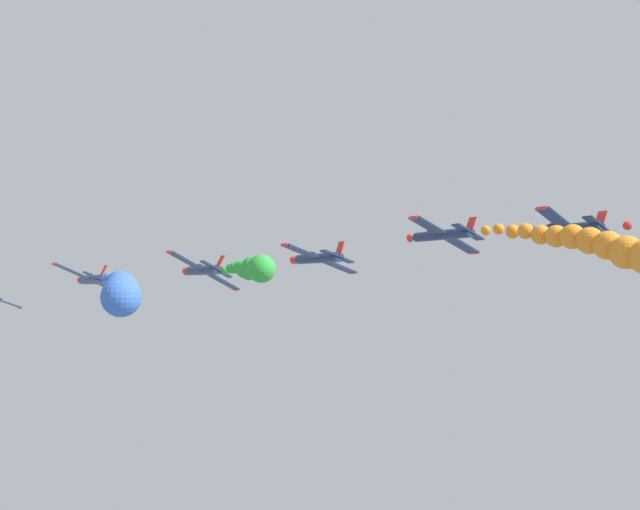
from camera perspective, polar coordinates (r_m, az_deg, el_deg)
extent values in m
cylinder|color=red|center=(91.69, -23.80, -4.04)|extent=(0.47, 1.40, 0.47)
cylinder|color=navy|center=(84.67, -18.57, -1.97)|extent=(1.45, 9.00, 1.45)
cone|color=red|center=(89.66, -19.25, -1.98)|extent=(1.38, 1.20, 1.38)
cube|color=navy|center=(84.27, -18.54, -2.03)|extent=(8.47, 1.90, 3.93)
cylinder|color=red|center=(83.51, -21.34, -0.69)|extent=(0.48, 1.40, 0.48)
cylinder|color=red|center=(85.26, -15.79, -3.33)|extent=(0.48, 1.40, 0.48)
cube|color=navy|center=(80.77, -17.95, -1.93)|extent=(3.54, 1.20, 1.72)
cube|color=red|center=(80.76, -17.67, -1.34)|extent=(0.78, 1.10, 1.52)
ellipsoid|color=black|center=(86.47, -18.68, -1.67)|extent=(1.02, 2.20, 0.97)
sphere|color=blue|center=(77.83, -17.59, -1.91)|extent=(0.86, 0.86, 0.86)
sphere|color=blue|center=(75.89, -17.27, -1.87)|extent=(1.22, 1.22, 1.22)
sphere|color=blue|center=(73.98, -16.87, -2.05)|extent=(1.39, 1.39, 1.39)
sphere|color=blue|center=(71.95, -16.87, -2.09)|extent=(1.63, 1.63, 1.63)
sphere|color=blue|center=(70.01, -16.55, -2.10)|extent=(1.83, 1.83, 1.83)
sphere|color=blue|center=(67.99, -16.48, -2.12)|extent=(2.05, 2.05, 2.05)
sphere|color=blue|center=(66.00, -16.31, -2.39)|extent=(2.03, 2.03, 2.03)
sphere|color=blue|center=(63.96, -16.29, -2.37)|extent=(2.23, 2.23, 2.23)
sphere|color=blue|center=(61.93, -16.26, -2.61)|extent=(2.43, 2.43, 2.43)
sphere|color=blue|center=(59.88, -16.27, -2.73)|extent=(2.82, 2.82, 2.82)
sphere|color=blue|center=(57.82, -16.34, -2.94)|extent=(2.87, 2.87, 2.87)
sphere|color=blue|center=(55.80, -16.31, -3.40)|extent=(3.17, 3.17, 3.17)
cylinder|color=navy|center=(80.41, -9.76, -1.27)|extent=(1.48, 9.00, 1.48)
cone|color=red|center=(85.20, -10.99, -1.32)|extent=(1.41, 1.20, 1.41)
cube|color=navy|center=(80.02, -9.69, -1.33)|extent=(8.24, 1.90, 4.41)
cylinder|color=red|center=(78.72, -12.45, 0.26)|extent=(0.49, 1.40, 0.49)
cylinder|color=red|center=(81.56, -7.02, -2.86)|extent=(0.49, 1.40, 0.49)
cube|color=navy|center=(76.70, -8.68, -1.19)|extent=(3.45, 1.20, 1.91)
cube|color=red|center=(76.79, -8.35, -0.59)|extent=(0.86, 1.10, 1.48)
ellipsoid|color=black|center=(82.19, -10.06, -0.98)|extent=(1.03, 2.20, 0.99)
sphere|color=green|center=(74.20, -7.91, -1.31)|extent=(0.90, 0.90, 0.90)
sphere|color=green|center=(72.62, -7.43, -1.11)|extent=(1.16, 1.16, 1.16)
sphere|color=green|center=(70.95, -7.11, -1.04)|extent=(1.22, 1.22, 1.22)
sphere|color=green|center=(69.35, -6.63, -1.06)|extent=(1.57, 1.57, 1.57)
sphere|color=green|center=(67.66, -6.31, -1.18)|extent=(1.82, 1.82, 1.82)
sphere|color=green|center=(65.99, -5.94, -1.26)|extent=(1.98, 1.98, 1.98)
sphere|color=green|center=(64.28, -5.64, -1.02)|extent=(2.15, 2.15, 2.15)
sphere|color=green|center=(62.64, -5.17, -1.19)|extent=(2.26, 2.26, 2.26)
sphere|color=green|center=(60.89, -4.92, -1.14)|extent=(2.56, 2.56, 2.56)
cylinder|color=navy|center=(75.98, -0.16, -0.27)|extent=(1.39, 9.00, 1.39)
cone|color=red|center=(80.41, -2.01, -0.39)|extent=(1.32, 1.20, 1.32)
cube|color=navy|center=(75.61, -0.03, -0.34)|extent=(8.78, 1.90, 3.09)
cylinder|color=red|center=(73.56, -2.95, 0.86)|extent=(0.46, 1.40, 0.46)
cylinder|color=red|center=(77.89, 2.74, -1.47)|extent=(0.46, 1.40, 0.46)
cube|color=navy|center=(72.57, 1.46, -0.14)|extent=(3.66, 1.20, 1.38)
cube|color=red|center=(72.68, 1.69, 0.55)|extent=(0.64, 1.10, 1.56)
ellipsoid|color=black|center=(77.63, -0.73, 0.03)|extent=(0.98, 2.20, 0.92)
cylinder|color=navy|center=(75.85, 10.22, 1.67)|extent=(1.44, 9.00, 1.44)
cone|color=red|center=(79.76, 7.82, 1.45)|extent=(1.37, 1.20, 1.37)
cube|color=navy|center=(75.51, 10.39, 1.62)|extent=(8.56, 1.90, 3.70)
cylinder|color=red|center=(72.95, 7.87, 3.13)|extent=(0.47, 1.40, 0.47)
cylinder|color=red|center=(78.27, 12.75, 0.20)|extent=(0.47, 1.40, 0.47)
cube|color=navy|center=(72.90, 12.29, 1.89)|extent=(3.58, 1.20, 1.63)
cube|color=red|center=(73.13, 12.54, 2.54)|extent=(0.74, 1.10, 1.53)
ellipsoid|color=black|center=(77.37, 9.45, 1.92)|extent=(1.01, 2.20, 0.95)
sphere|color=orange|center=(70.86, 13.70, 2.01)|extent=(1.02, 1.02, 1.02)
sphere|color=orange|center=(69.70, 14.72, 2.11)|extent=(1.10, 1.10, 1.10)
sphere|color=orange|center=(68.60, 15.82, 1.90)|extent=(1.39, 1.39, 1.39)
sphere|color=orange|center=(67.38, 16.82, 1.92)|extent=(1.51, 1.51, 1.51)
sphere|color=orange|center=(66.32, 18.00, 1.62)|extent=(1.84, 1.84, 1.84)
sphere|color=orange|center=(65.26, 19.17, 1.49)|extent=(2.04, 2.04, 2.04)
sphere|color=orange|center=(64.23, 20.38, 1.45)|extent=(2.23, 2.23, 2.23)
sphere|color=orange|center=(63.22, 21.64, 1.13)|extent=(2.36, 2.36, 2.36)
sphere|color=orange|center=(62.24, 22.93, 0.76)|extent=(2.46, 2.46, 2.46)
sphere|color=orange|center=(61.27, 24.26, 0.21)|extent=(2.78, 2.78, 2.78)
cylinder|color=navy|center=(78.51, 19.89, 2.08)|extent=(1.48, 9.00, 1.48)
cone|color=red|center=(81.83, 17.13, 1.87)|extent=(1.40, 1.20, 1.40)
cube|color=navy|center=(78.21, 20.10, 2.03)|extent=(8.29, 1.90, 4.31)
cylinder|color=red|center=(75.28, 18.09, 3.76)|extent=(0.48, 1.40, 0.48)
cylinder|color=red|center=(81.31, 21.95, 0.43)|extent=(0.48, 1.40, 0.48)
cube|color=navy|center=(76.06, 22.23, 2.29)|extent=(3.47, 1.20, 1.87)
cube|color=red|center=(76.40, 22.47, 2.89)|extent=(0.85, 1.10, 1.49)
ellipsoid|color=black|center=(79.86, 18.99, 2.31)|extent=(1.03, 2.20, 0.99)
sphere|color=red|center=(74.10, 24.34, 2.26)|extent=(0.89, 0.89, 0.89)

